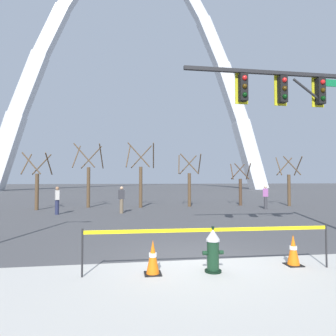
{
  "coord_description": "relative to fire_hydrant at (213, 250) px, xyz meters",
  "views": [
    {
      "loc": [
        -1.79,
        -7.27,
        2.02
      ],
      "look_at": [
        0.03,
        5.0,
        2.5
      ],
      "focal_mm": 30.91,
      "sensor_mm": 36.0,
      "label": 1
    }
  ],
  "objects": [
    {
      "name": "tree_center_left",
      "position": [
        -0.8,
        14.6,
        1.56
      ],
      "size": [
        2.1,
        2.11,
        4.57
      ],
      "color": "brown",
      "rests_on": "ground"
    },
    {
      "name": "tree_far_left",
      "position": [
        -7.64,
        13.97,
        1.2
      ],
      "size": [
        1.74,
        1.75,
        3.75
      ],
      "color": "brown",
      "rests_on": "ground"
    },
    {
      "name": "tree_center_right",
      "position": [
        2.81,
        14.84,
        1.25
      ],
      "size": [
        1.79,
        1.8,
        3.87
      ],
      "color": "brown",
      "rests_on": "ground"
    },
    {
      "name": "fire_hydrant",
      "position": [
        0.0,
        0.0,
        0.0
      ],
      "size": [
        0.46,
        0.48,
        0.99
      ],
      "color": "black",
      "rests_on": "ground"
    },
    {
      "name": "pedestrian_standing_center",
      "position": [
        -5.74,
        11.2,
        0.35
      ],
      "size": [
        0.3,
        0.39,
        1.59
      ],
      "color": "#232847",
      "rests_on": "ground"
    },
    {
      "name": "traffic_signal_gantry",
      "position": [
        4.4,
        2.83,
        3.8
      ],
      "size": [
        6.42,
        0.44,
        6.0
      ],
      "color": "#232326",
      "rests_on": "ground"
    },
    {
      "name": "traffic_cone_mid_sidewalk",
      "position": [
        2.0,
        0.18,
        -0.11
      ],
      "size": [
        0.36,
        0.36,
        0.73
      ],
      "color": "black",
      "rests_on": "ground"
    },
    {
      "name": "monument_arch",
      "position": [
        -0.11,
        48.2,
        20.45
      ],
      "size": [
        52.08,
        2.8,
        47.89
      ],
      "color": "silver",
      "rests_on": "ground"
    },
    {
      "name": "pedestrian_walking_left",
      "position": [
        7.53,
        12.3,
        0.35
      ],
      "size": [
        0.39,
        0.33,
        1.59
      ],
      "color": "#38383D",
      "rests_on": "ground"
    },
    {
      "name": "ground_plane",
      "position": [
        -0.11,
        1.13,
        -0.47
      ],
      "size": [
        240.0,
        240.0,
        0.0
      ],
      "primitive_type": "plane",
      "color": "#474749"
    },
    {
      "name": "tree_far_right",
      "position": [
        10.39,
        14.19,
        1.19
      ],
      "size": [
        1.73,
        1.74,
        3.73
      ],
      "color": "brown",
      "rests_on": "ground"
    },
    {
      "name": "tree_right_mid",
      "position": [
        6.92,
        15.16,
        0.97
      ],
      "size": [
        1.51,
        1.52,
        3.24
      ],
      "color": "#473323",
      "rests_on": "ground"
    },
    {
      "name": "pedestrian_walking_right",
      "position": [
        -2.1,
        11.3,
        0.35
      ],
      "size": [
        0.37,
        0.25,
        1.59
      ],
      "color": "brown",
      "rests_on": "ground"
    },
    {
      "name": "tree_left_mid",
      "position": [
        -4.5,
        15.19,
        1.54
      ],
      "size": [
        2.08,
        2.09,
        4.52
      ],
      "color": "brown",
      "rests_on": "ground"
    },
    {
      "name": "caution_tape_barrier",
      "position": [
        -0.05,
        -0.01,
        0.22
      ],
      "size": [
        5.46,
        0.18,
        1.0
      ],
      "color": "#232326",
      "rests_on": "ground"
    },
    {
      "name": "traffic_cone_by_hydrant",
      "position": [
        -1.31,
        0.03,
        -0.11
      ],
      "size": [
        0.36,
        0.36,
        0.73
      ],
      "color": "black",
      "rests_on": "ground"
    }
  ]
}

